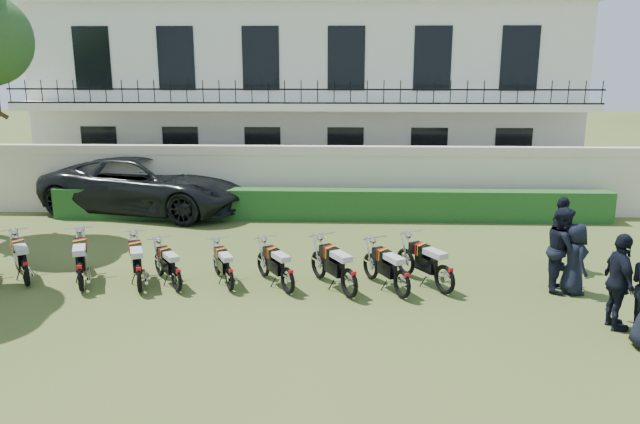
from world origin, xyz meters
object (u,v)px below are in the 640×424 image
object	(u,v)px
motorcycle_3	(138,271)
officer_2	(619,282)
motorcycle_9	(445,272)
suv	(148,184)
motorcycle_6	(288,274)
motorcycle_8	(402,277)
motorcycle_2	(80,270)
officer_4	(563,249)
motorcycle_5	(229,273)
officer_3	(575,259)
motorcycle_1	(25,266)
officer_5	(561,233)
motorcycle_7	(349,276)
motorcycle_4	(176,273)

from	to	relation	value
motorcycle_3	officer_2	bearing A→B (deg)	-29.85
motorcycle_9	suv	distance (m)	11.54
motorcycle_6	motorcycle_8	distance (m)	2.52
suv	motorcycle_2	bearing A→B (deg)	-162.05
officer_4	motorcycle_6	bearing A→B (deg)	109.11
motorcycle_3	motorcycle_6	bearing A→B (deg)	-20.39
motorcycle_5	officer_3	size ratio (longest dim) A/B	1.02
motorcycle_1	motorcycle_8	size ratio (longest dim) A/B	0.94
officer_4	officer_5	bearing A→B (deg)	-2.61
officer_4	motorcycle_1	bearing A→B (deg)	105.56
motorcycle_6	officer_4	world-z (taller)	officer_4
motorcycle_9	officer_5	size ratio (longest dim) A/B	0.99
suv	officer_5	bearing A→B (deg)	-102.27
motorcycle_7	officer_3	world-z (taller)	officer_3
motorcycle_6	officer_4	distance (m)	6.19
motorcycle_7	motorcycle_9	world-z (taller)	motorcycle_7
motorcycle_5	motorcycle_9	distance (m)	4.80
motorcycle_3	motorcycle_5	xyz separation A→B (m)	(2.00, 0.17, -0.07)
motorcycle_5	motorcycle_4	bearing A→B (deg)	160.59
motorcycle_7	officer_5	size ratio (longest dim) A/B	1.01
suv	officer_4	bearing A→B (deg)	-108.73
motorcycle_1	motorcycle_7	bearing A→B (deg)	-38.26
motorcycle_6	motorcycle_9	distance (m)	3.48
suv	officer_3	size ratio (longest dim) A/B	4.33
officer_4	motorcycle_4	bearing A→B (deg)	107.53
motorcycle_1	officer_5	world-z (taller)	officer_5
officer_2	motorcycle_5	bearing A→B (deg)	77.64
motorcycle_3	motorcycle_5	size ratio (longest dim) A/B	1.19
officer_2	motorcycle_1	bearing A→B (deg)	81.62
motorcycle_4	officer_2	bearing A→B (deg)	-43.28
motorcycle_4	motorcycle_7	world-z (taller)	motorcycle_7
motorcycle_8	motorcycle_5	bearing A→B (deg)	147.70
motorcycle_1	motorcycle_3	xyz separation A→B (m)	(2.71, -0.28, 0.01)
motorcycle_4	motorcycle_8	xyz separation A→B (m)	(5.01, -0.20, 0.04)
motorcycle_1	motorcycle_4	size ratio (longest dim) A/B	1.07
motorcycle_8	officer_3	bearing A→B (deg)	-20.51
officer_2	officer_4	distance (m)	2.11
motorcycle_1	motorcycle_2	xyz separation A→B (m)	(1.39, -0.27, 0.04)
motorcycle_3	motorcycle_1	bearing A→B (deg)	152.99
motorcycle_5	motorcycle_1	bearing A→B (deg)	154.36
motorcycle_4	officer_2	xyz separation A→B (m)	(9.00, -1.58, 0.50)
motorcycle_3	motorcycle_7	xyz separation A→B (m)	(4.69, -0.16, 0.01)
motorcycle_3	officer_3	bearing A→B (deg)	-18.98
motorcycle_9	officer_2	xyz separation A→B (m)	(3.03, -1.66, 0.43)
motorcycle_6	officer_2	bearing A→B (deg)	-44.88
suv	motorcycle_8	bearing A→B (deg)	-121.79
motorcycle_6	motorcycle_5	bearing A→B (deg)	143.09
motorcycle_3	motorcycle_4	xyz separation A→B (m)	(0.83, 0.07, -0.06)
suv	officer_3	xyz separation A→B (m)	(11.73, -7.17, -0.16)
motorcycle_1	officer_4	distance (m)	12.20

